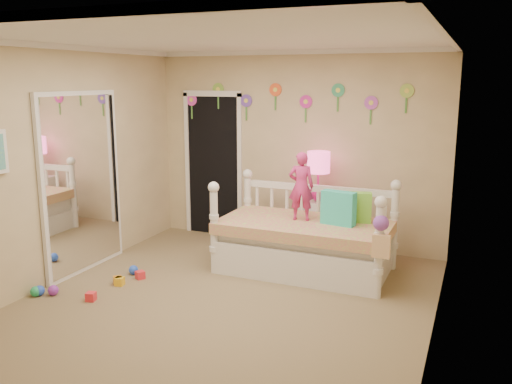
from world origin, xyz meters
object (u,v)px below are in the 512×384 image
at_px(child, 301,186).
at_px(table_lamp, 318,168).
at_px(daybed, 305,226).
at_px(nightstand, 317,227).

relative_size(child, table_lamp, 1.26).
distance_m(daybed, child, 0.47).
relative_size(child, nightstand, 1.17).
bearing_deg(nightstand, child, -84.54).
xyz_separation_m(child, table_lamp, (0.01, 0.69, 0.10)).
relative_size(nightstand, table_lamp, 1.08).
relative_size(daybed, table_lamp, 3.13).
height_order(nightstand, table_lamp, table_lamp).
bearing_deg(table_lamp, nightstand, 0.00).
bearing_deg(nightstand, daybed, -79.25).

